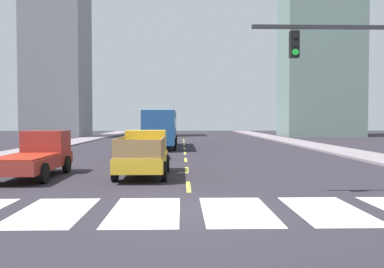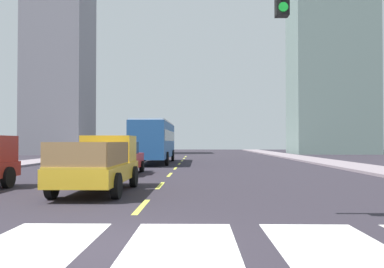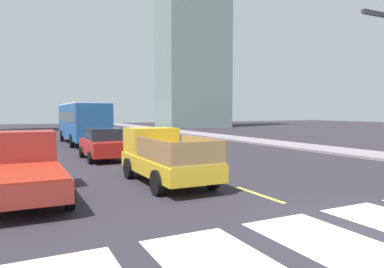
{
  "view_description": "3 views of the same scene",
  "coord_description": "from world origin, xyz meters",
  "px_view_note": "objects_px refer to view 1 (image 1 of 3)",
  "views": [
    {
      "loc": [
        -0.25,
        -10.84,
        2.47
      ],
      "look_at": [
        0.46,
        16.65,
        1.49
      ],
      "focal_mm": 37.95,
      "sensor_mm": 36.0,
      "label": 1
    },
    {
      "loc": [
        1.52,
        -6.37,
        1.73
      ],
      "look_at": [
        1.17,
        14.17,
        2.14
      ],
      "focal_mm": 36.41,
      "sensor_mm": 36.0,
      "label": 2
    },
    {
      "loc": [
        -6.73,
        -4.81,
        2.59
      ],
      "look_at": [
        2.4,
        13.56,
        1.31
      ],
      "focal_mm": 32.81,
      "sensor_mm": 36.0,
      "label": 3
    }
  ],
  "objects_px": {
    "city_bus": "(161,126)",
    "sedan_near_right": "(143,146)",
    "pickup_stakebed": "(144,154)",
    "pickup_dark": "(37,155)"
  },
  "relations": [
    {
      "from": "pickup_dark",
      "to": "sedan_near_right",
      "type": "height_order",
      "value": "pickup_dark"
    },
    {
      "from": "pickup_stakebed",
      "to": "sedan_near_right",
      "type": "distance_m",
      "value": 7.11
    },
    {
      "from": "sedan_near_right",
      "to": "city_bus",
      "type": "bearing_deg",
      "value": 85.22
    },
    {
      "from": "pickup_dark",
      "to": "sedan_near_right",
      "type": "distance_m",
      "value": 8.43
    },
    {
      "from": "pickup_dark",
      "to": "sedan_near_right",
      "type": "bearing_deg",
      "value": 64.95
    },
    {
      "from": "city_bus",
      "to": "sedan_near_right",
      "type": "relative_size",
      "value": 2.45
    },
    {
      "from": "city_bus",
      "to": "sedan_near_right",
      "type": "height_order",
      "value": "city_bus"
    },
    {
      "from": "pickup_stakebed",
      "to": "pickup_dark",
      "type": "bearing_deg",
      "value": -173.47
    },
    {
      "from": "pickup_stakebed",
      "to": "pickup_dark",
      "type": "height_order",
      "value": "same"
    },
    {
      "from": "city_bus",
      "to": "sedan_near_right",
      "type": "distance_m",
      "value": 10.47
    }
  ]
}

